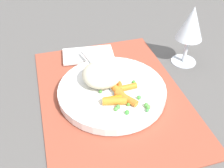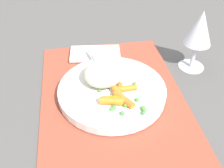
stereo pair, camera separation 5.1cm
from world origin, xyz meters
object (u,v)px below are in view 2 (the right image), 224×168
(carrot_portion, at_px, (118,96))
(wine_glass, at_px, (200,30))
(rice_mound, at_px, (103,74))
(plate, at_px, (112,91))
(fork, at_px, (106,77))
(napkin, at_px, (95,53))

(carrot_portion, bearing_deg, wine_glass, 118.21)
(rice_mound, bearing_deg, wine_glass, 102.64)
(plate, bearing_deg, rice_mound, -145.55)
(plate, relative_size, fork, 1.17)
(fork, height_order, wine_glass, wine_glass)
(plate, distance_m, wine_glass, 0.25)
(wine_glass, height_order, napkin, wine_glass)
(carrot_portion, bearing_deg, rice_mound, -158.88)
(carrot_portion, distance_m, napkin, 0.20)
(carrot_portion, xyz_separation_m, napkin, (-0.20, -0.03, -0.02))
(wine_glass, bearing_deg, napkin, -110.00)
(rice_mound, relative_size, fork, 0.43)
(plate, xyz_separation_m, fork, (-0.03, -0.01, 0.01))
(plate, bearing_deg, carrot_portion, 10.56)
(rice_mound, height_order, carrot_portion, rice_mound)
(fork, bearing_deg, napkin, -175.04)
(rice_mound, bearing_deg, plate, 34.45)
(wine_glass, distance_m, napkin, 0.27)
(carrot_portion, distance_m, wine_glass, 0.25)
(carrot_portion, bearing_deg, napkin, -172.59)
(wine_glass, bearing_deg, rice_mound, -77.36)
(rice_mound, bearing_deg, fork, 136.26)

